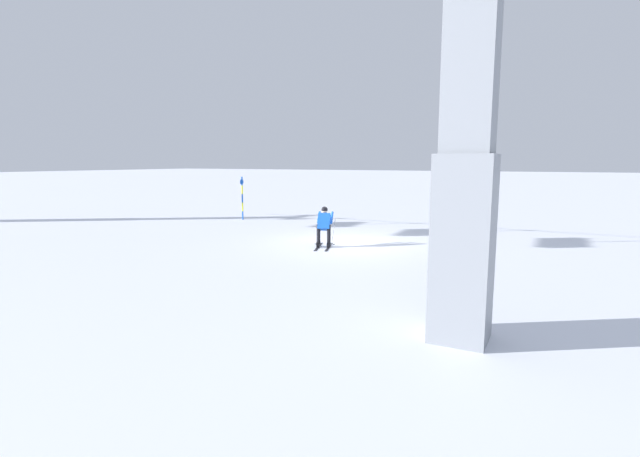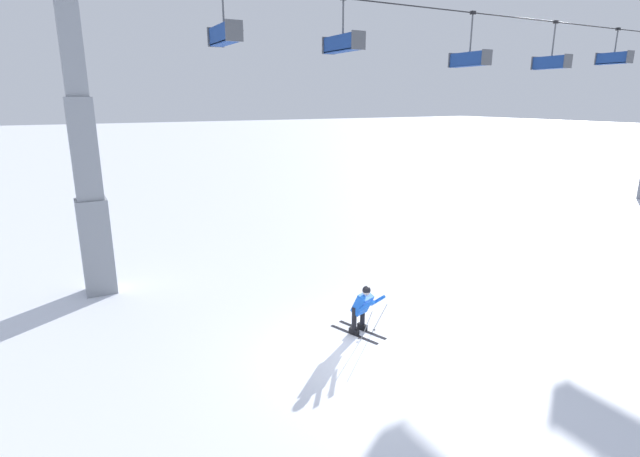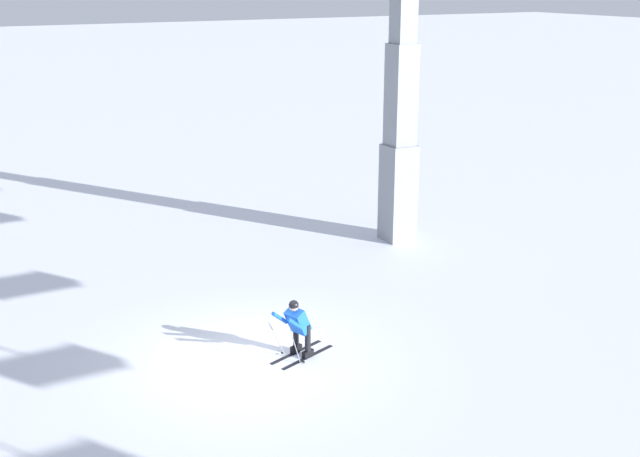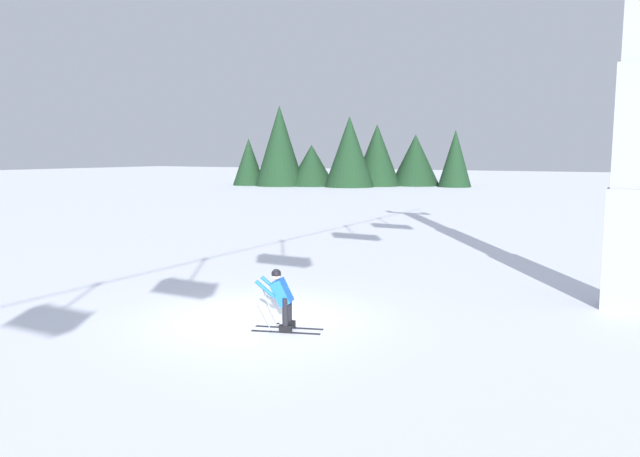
# 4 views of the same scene
# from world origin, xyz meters

# --- Properties ---
(ground_plane) EXTENTS (260.00, 260.00, 0.00)m
(ground_plane) POSITION_xyz_m (0.00, 0.00, 0.00)
(ground_plane) COLOR white
(skier_carving_main) EXTENTS (1.02, 1.63, 1.50)m
(skier_carving_main) POSITION_xyz_m (0.48, 0.97, 0.78)
(skier_carving_main) COLOR black
(skier_carving_main) RESTS_ON ground_plane
(lift_tower_near) EXTENTS (0.91, 2.98, 9.77)m
(lift_tower_near) POSITION_xyz_m (-5.37, 7.52, 4.01)
(lift_tower_near) COLOR gray
(lift_tower_near) RESTS_ON ground_plane
(haul_cable) EXTENTS (37.50, 0.05, 0.05)m
(haul_cable) POSITION_xyz_m (10.38, 7.52, 9.61)
(haul_cable) COLOR black
(chairlift_seat_nearest) EXTENTS (0.61, 2.02, 1.87)m
(chairlift_seat_nearest) POSITION_xyz_m (-0.87, 7.52, 8.11)
(chairlift_seat_nearest) COLOR black
(chairlift_seat_second) EXTENTS (0.61, 2.20, 1.91)m
(chairlift_seat_second) POSITION_xyz_m (3.65, 7.52, 8.06)
(chairlift_seat_second) COLOR black
(chairlift_seat_middle) EXTENTS (0.61, 2.02, 2.24)m
(chairlift_seat_middle) POSITION_xyz_m (10.06, 7.52, 7.77)
(chairlift_seat_middle) COLOR black
(chairlift_seat_fourth) EXTENTS (0.61, 1.85, 2.19)m
(chairlift_seat_fourth) POSITION_xyz_m (15.43, 7.52, 7.82)
(chairlift_seat_fourth) COLOR black
(chairlift_seat_farthest) EXTENTS (0.61, 1.76, 1.81)m
(chairlift_seat_farthest) POSITION_xyz_m (20.41, 7.52, 8.17)
(chairlift_seat_farthest) COLOR black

